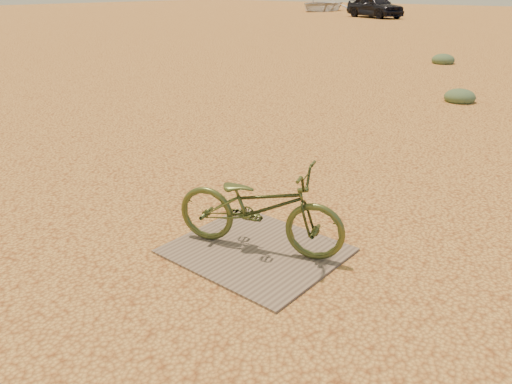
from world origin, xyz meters
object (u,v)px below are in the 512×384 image
Objects in this scene: bicycle at (259,207)px; car at (375,6)px; plywood_board at (256,250)px; boat_near_left at (320,4)px.

bicycle is 34.86m from car.
plywood_board is at bearing -131.45° from car.
car is 0.85× the size of boat_near_left.
plywood_board is 34.91m from car.
boat_near_left reaches higher than plywood_board.
car is at bearing -38.78° from boat_near_left.
plywood_board is 0.30× the size of car.
bicycle is at bearing 87.29° from plywood_board.
boat_near_left is (-23.61, 37.13, 0.56)m from plywood_board.
bicycle is at bearing -61.68° from boat_near_left.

